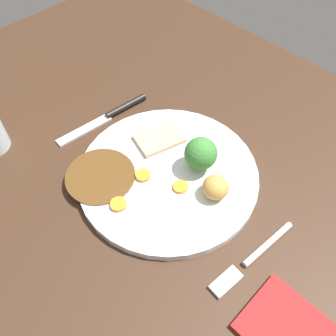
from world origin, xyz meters
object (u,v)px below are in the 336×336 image
at_px(carrot_coin_front, 143,175).
at_px(carrot_coin_back, 180,187).
at_px(folded_napkin, 290,332).
at_px(carrot_coin_side, 118,204).
at_px(roast_potato_left, 216,187).
at_px(fork, 251,259).
at_px(meat_slice_main, 159,138).
at_px(broccoli_floret, 201,154).
at_px(dinner_plate, 168,175).
at_px(knife, 111,115).

distance_m(carrot_coin_front, carrot_coin_back, 0.06).
distance_m(carrot_coin_front, folded_napkin, 0.29).
xyz_separation_m(carrot_coin_side, folded_napkin, (-0.27, -0.03, -0.01)).
height_order(roast_potato_left, fork, roast_potato_left).
distance_m(meat_slice_main, carrot_coin_back, 0.10).
distance_m(carrot_coin_back, broccoli_floret, 0.06).
height_order(meat_slice_main, broccoli_floret, broccoli_floret).
distance_m(dinner_plate, carrot_coin_front, 0.04).
height_order(meat_slice_main, folded_napkin, meat_slice_main).
distance_m(meat_slice_main, folded_napkin, 0.34).
bearing_deg(roast_potato_left, carrot_coin_back, 32.67).
bearing_deg(knife, folded_napkin, 84.56).
height_order(carrot_coin_back, broccoli_floret, broccoli_floret).
height_order(meat_slice_main, carrot_coin_front, meat_slice_main).
distance_m(meat_slice_main, roast_potato_left, 0.14).
height_order(carrot_coin_back, folded_napkin, carrot_coin_back).
relative_size(roast_potato_left, folded_napkin, 0.36).
xyz_separation_m(carrot_coin_back, folded_napkin, (-0.23, 0.05, -0.01)).
xyz_separation_m(roast_potato_left, knife, (0.25, -0.00, -0.03)).
relative_size(roast_potato_left, knife, 0.21).
height_order(carrot_coin_front, carrot_coin_back, carrot_coin_front).
bearing_deg(carrot_coin_back, broccoli_floret, -82.43).
distance_m(broccoli_floret, knife, 0.20).
distance_m(broccoli_floret, folded_napkin, 0.26).
xyz_separation_m(dinner_plate, broccoli_floret, (-0.03, -0.04, 0.04)).
distance_m(fork, knife, 0.35).
xyz_separation_m(carrot_coin_front, carrot_coin_back, (-0.06, -0.03, -0.00)).
bearing_deg(knife, carrot_coin_front, 74.50).
xyz_separation_m(roast_potato_left, carrot_coin_front, (0.10, 0.05, -0.01)).
bearing_deg(carrot_coin_front, broccoli_floret, -122.85).
bearing_deg(carrot_coin_side, carrot_coin_front, -77.43).
xyz_separation_m(dinner_plate, knife, (0.17, -0.02, -0.00)).
xyz_separation_m(meat_slice_main, folded_napkin, (-0.32, 0.10, -0.01)).
height_order(dinner_plate, fork, dinner_plate).
relative_size(carrot_coin_back, knife, 0.12).
bearing_deg(fork, carrot_coin_side, -62.75).
relative_size(carrot_coin_front, knife, 0.13).
xyz_separation_m(meat_slice_main, carrot_coin_side, (-0.05, 0.13, -0.00)).
bearing_deg(carrot_coin_front, knife, -20.97).
xyz_separation_m(dinner_plate, meat_slice_main, (0.06, -0.04, 0.01)).
bearing_deg(roast_potato_left, folded_napkin, 156.84).
bearing_deg(meat_slice_main, knife, 6.58).
distance_m(dinner_plate, knife, 0.17).
height_order(meat_slice_main, knife, meat_slice_main).
relative_size(meat_slice_main, carrot_coin_side, 3.12).
height_order(broccoli_floret, folded_napkin, broccoli_floret).
xyz_separation_m(carrot_coin_side, broccoli_floret, (-0.04, -0.14, 0.03)).
bearing_deg(meat_slice_main, folded_napkin, 163.30).
distance_m(dinner_plate, carrot_coin_side, 0.10).
xyz_separation_m(dinner_plate, carrot_coin_back, (-0.03, 0.01, 0.01)).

